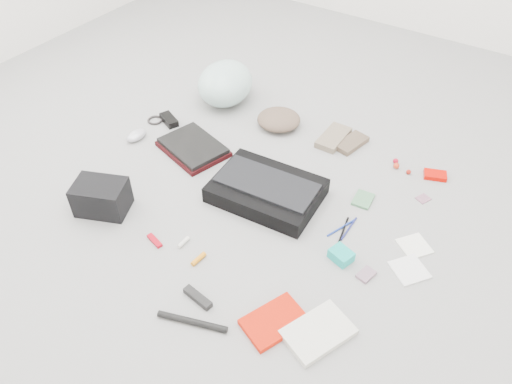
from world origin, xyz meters
The scene contains 33 objects.
ground_plane centered at (0.00, 0.00, 0.00)m, with size 4.00×4.00×0.00m, color gray.
messenger_bag centered at (0.03, 0.04, 0.04)m, with size 0.46×0.33×0.08m, color black.
bag_flap centered at (0.03, 0.04, 0.08)m, with size 0.43×0.20×0.01m, color black.
laptop_sleeve centered at (-0.45, 0.12, 0.01)m, with size 0.32×0.24×0.02m, color #33080B.
laptop centered at (-0.45, 0.12, 0.03)m, with size 0.30×0.22×0.02m, color black.
bike_helmet centered at (-0.58, 0.58, 0.11)m, with size 0.29×0.36×0.22m, color silver.
beanie centered at (-0.21, 0.54, 0.04)m, with size 0.22×0.21×0.08m, color brown.
mitten_left centered at (0.08, 0.58, 0.02)m, with size 0.11×0.21×0.03m, color #81715C.
mitten_right centered at (0.18, 0.59, 0.01)m, with size 0.09×0.18×0.03m, color brown.
power_brick centered at (-0.71, 0.24, 0.02)m, with size 0.12×0.06×0.03m, color black.
cable_coil centered at (-0.78, 0.21, 0.01)m, with size 0.08×0.08×0.01m, color black.
mouse centered at (-0.75, 0.04, 0.02)m, with size 0.07×0.11×0.04m, color #B3B2BE.
camera_bag centered at (-0.52, -0.40, 0.07)m, with size 0.21×0.15×0.14m, color black.
multitool centered at (-0.21, -0.43, 0.01)m, with size 0.08×0.02×0.01m, color #A70515.
toiletry_tube_white centered at (-0.10, -0.37, 0.01)m, with size 0.02×0.02×0.06m, color silver.
toiletry_tube_orange centered at (0.00, -0.41, 0.01)m, with size 0.02×0.02×0.07m, color orange.
u_lock centered at (0.11, -0.55, 0.01)m, with size 0.12×0.03×0.02m, color black.
bike_pump centered at (0.16, -0.64, 0.01)m, with size 0.02×0.02×0.25m, color black.
book_red centered at (0.39, -0.48, 0.01)m, with size 0.14×0.21×0.02m, color red.
book_white centered at (0.54, -0.44, 0.01)m, with size 0.15×0.23×0.02m, color beige.
notepad centered at (0.39, 0.26, 0.01)m, with size 0.08×0.10×0.01m, color #467951.
pen_blue centered at (0.39, 0.05, 0.00)m, with size 0.01×0.01×0.15m, color navy.
pen_black centered at (0.40, 0.05, 0.00)m, with size 0.01×0.01×0.15m, color black.
pen_navy centered at (0.42, 0.07, 0.00)m, with size 0.01×0.01×0.15m, color navy.
accordion_wallet centered at (0.46, -0.09, 0.02)m, with size 0.09×0.07×0.04m, color #12B6AA.
card_deck centered at (0.57, -0.11, 0.01)m, with size 0.05×0.07×0.01m, color gray.
napkin_top centered at (0.68, 0.13, 0.00)m, with size 0.11×0.11×0.01m, color white.
napkin_bottom centered at (0.70, 0.00, 0.00)m, with size 0.12×0.12×0.01m, color white.
lollipop_a centered at (0.41, 0.58, 0.01)m, with size 0.03×0.03×0.03m, color #AE0922.
lollipop_b centered at (0.43, 0.55, 0.01)m, with size 0.03×0.03×0.03m, color red.
lollipop_c centered at (0.49, 0.54, 0.01)m, with size 0.02×0.02×0.02m, color #A21A0F.
altoids_tin centered at (0.60, 0.59, 0.01)m, with size 0.10×0.06×0.02m, color #C90900.
stamp_sheet centered at (0.61, 0.41, 0.00)m, with size 0.05×0.06×0.00m, color #986178.
Camera 1 is at (0.87, -1.32, 1.51)m, focal length 35.00 mm.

